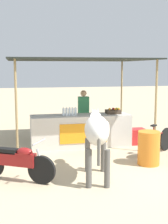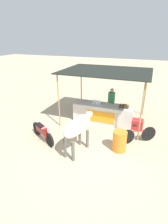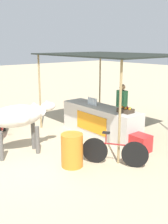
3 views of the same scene
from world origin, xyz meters
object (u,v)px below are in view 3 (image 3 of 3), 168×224
Objects in this scene: stall_counter at (100,121)px; cow at (19,118)px; cooler_box at (139,143)px; fruit_crate at (126,110)px; bicycle_leaning at (114,152)px; vendor_behind_counter at (122,108)px; motorcycle_parked at (1,124)px; water_barrel at (72,150)px.

cow is at bearing -94.59° from stall_counter.
cow reaches higher than cooler_box.
fruit_crate is at bearing 65.87° from cow.
vendor_behind_counter is at bearing 128.74° from bicycle_leaning.
stall_counter is 1.82× the size of vendor_behind_counter.
cow is 1.34× the size of bicycle_leaning.
cooler_box is 4.42m from motorcycle_parked.
stall_counter is 6.82× the size of fruit_crate.
vendor_behind_counter reaches higher than bicycle_leaning.
cooler_box is 0.43× the size of bicycle_leaning.
water_barrel is 1.05m from bicycle_leaning.
fruit_crate is 1.07m from vendor_behind_counter.
motorcycle_parked reaches higher than water_barrel.
bicycle_leaning is at bearing 34.92° from cow.
vendor_behind_counter is (-0.79, 0.70, -0.18)m from fruit_crate.
vendor_behind_counter reaches higher than cow.
cow reaches higher than fruit_crate.
fruit_crate is 0.53× the size of water_barrel.
cooler_box is 0.72× the size of water_barrel.
cow is at bearing -114.13° from fruit_crate.
cooler_box is 3.40m from cow.
stall_counter is 2.83m from cow.
fruit_crate is at bearing 95.92° from water_barrel.
cow reaches higher than motorcycle_parked.
vendor_behind_counter is at bearing 109.45° from water_barrel.
cooler_box is 2.09m from water_barrel.
fruit_crate is 0.28× the size of motorcycle_parked.
cow reaches higher than stall_counter.
motorcycle_parked is (-1.92, -2.59, -0.05)m from stall_counter.
vendor_behind_counter is 1.03× the size of motorcycle_parked.
water_barrel is at bearing 23.13° from cow.
vendor_behind_counter is 1.98× the size of water_barrel.
water_barrel is at bearing 8.22° from motorcycle_parked.
motorcycle_parked is at bearing -161.17° from bicycle_leaning.
bicycle_leaning is at bearing 53.41° from water_barrel.
cooler_box is 0.38× the size of motorcycle_parked.
bicycle_leaning reaches higher than water_barrel.
motorcycle_parked is (-2.96, -2.64, -0.60)m from fruit_crate.
vendor_behind_counter reaches higher than stall_counter.
bicycle_leaning is at bearing -34.38° from stall_counter.
motorcycle_parked is at bearing -171.78° from water_barrel.
fruit_crate is 0.32× the size of bicycle_leaning.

